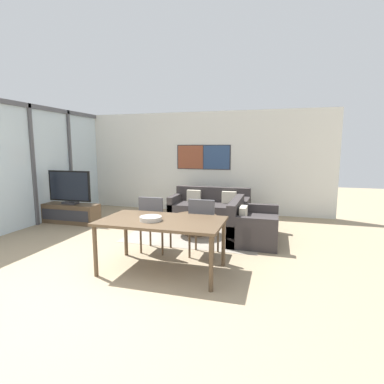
% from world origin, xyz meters
% --- Properties ---
extents(ground_plane, '(24.00, 24.00, 0.00)m').
position_xyz_m(ground_plane, '(0.00, 0.00, 0.00)').
color(ground_plane, '#9E896B').
extents(wall_back, '(7.46, 0.09, 2.80)m').
position_xyz_m(wall_back, '(0.01, 5.19, 1.40)').
color(wall_back, silver).
rests_on(wall_back, ground_plane).
extents(window_wall_left, '(0.07, 5.19, 2.80)m').
position_xyz_m(window_wall_left, '(-3.22, 2.60, 1.53)').
color(window_wall_left, silver).
rests_on(window_wall_left, ground_plane).
extents(area_rug, '(2.69, 1.78, 0.01)m').
position_xyz_m(area_rug, '(0.63, 2.82, 0.00)').
color(area_rug, gray).
rests_on(area_rug, ground_plane).
extents(tv_console, '(1.39, 0.46, 0.47)m').
position_xyz_m(tv_console, '(-2.54, 2.97, 0.23)').
color(tv_console, brown).
rests_on(tv_console, ground_plane).
extents(television, '(1.13, 0.20, 0.81)m').
position_xyz_m(television, '(-2.54, 2.97, 0.87)').
color(television, '#2D2D33').
rests_on(television, tv_console).
extents(sofa_main, '(1.96, 0.90, 0.80)m').
position_xyz_m(sofa_main, '(0.63, 4.26, 0.27)').
color(sofa_main, '#383333').
rests_on(sofa_main, ground_plane).
extents(sofa_side, '(0.90, 1.46, 0.80)m').
position_xyz_m(sofa_side, '(1.77, 2.82, 0.27)').
color(sofa_side, '#383333').
rests_on(sofa_side, ground_plane).
extents(coffee_table, '(0.92, 0.92, 0.41)m').
position_xyz_m(coffee_table, '(0.63, 2.82, 0.31)').
color(coffee_table, brown).
rests_on(coffee_table, ground_plane).
extents(dining_table, '(1.79, 1.00, 0.78)m').
position_xyz_m(dining_table, '(0.66, 0.91, 0.71)').
color(dining_table, brown).
rests_on(dining_table, ground_plane).
extents(dining_chair_left, '(0.46, 0.46, 0.99)m').
position_xyz_m(dining_chair_left, '(0.22, 1.62, 0.54)').
color(dining_chair_left, '#4C4C51').
rests_on(dining_chair_left, ground_plane).
extents(dining_chair_centre, '(0.46, 0.46, 0.99)m').
position_xyz_m(dining_chair_centre, '(1.10, 1.63, 0.54)').
color(dining_chair_centre, '#4C4C51').
rests_on(dining_chair_centre, ground_plane).
extents(fruit_bowl, '(0.32, 0.32, 0.06)m').
position_xyz_m(fruit_bowl, '(0.53, 0.81, 0.81)').
color(fruit_bowl, '#B7B2A8').
rests_on(fruit_bowl, dining_table).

